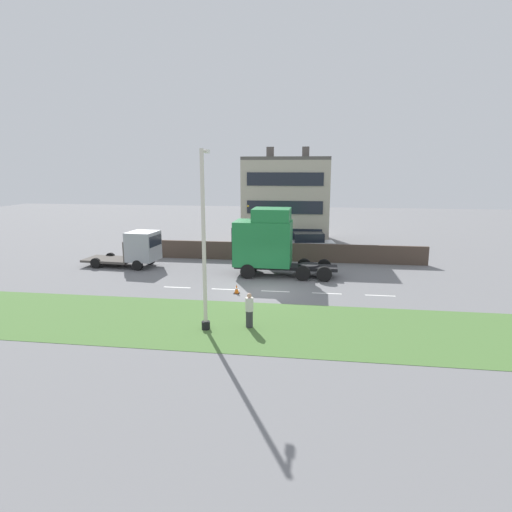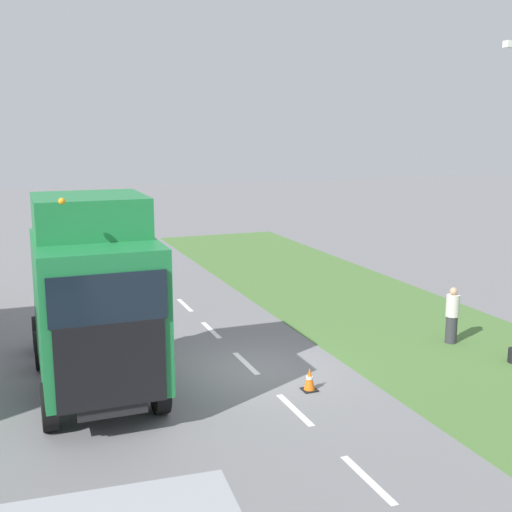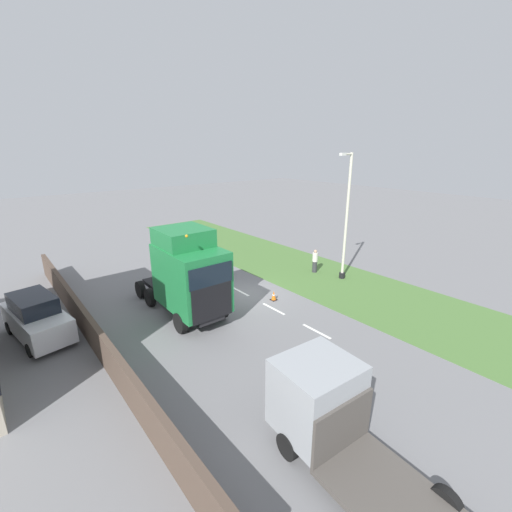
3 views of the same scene
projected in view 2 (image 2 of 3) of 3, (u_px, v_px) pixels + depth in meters
name	position (u px, v px, depth m)	size (l,w,h in m)	color
ground_plane	(255.00, 372.00, 16.94)	(120.00, 120.00, 0.00)	slate
grass_verge	(443.00, 345.00, 19.08)	(7.00, 44.00, 0.01)	#4C7538
lane_markings	(246.00, 363.00, 17.58)	(0.16, 14.60, 0.00)	white
lorry_cab	(95.00, 301.00, 14.73)	(2.76, 7.36, 4.97)	black
pedestrian	(452.00, 316.00, 19.10)	(0.39, 0.39, 1.72)	#333338
traffic_cone_lead	(309.00, 379.00, 15.70)	(0.36, 0.36, 0.58)	black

